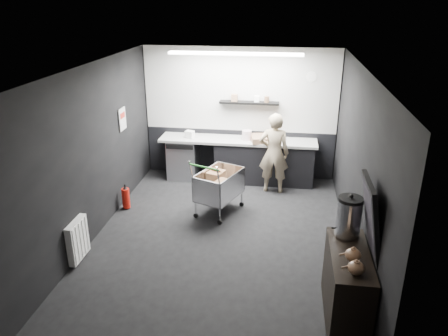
# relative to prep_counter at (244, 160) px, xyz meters

# --- Properties ---
(floor) EXTENTS (5.50, 5.50, 0.00)m
(floor) POSITION_rel_prep_counter_xyz_m (-0.14, -2.42, -0.46)
(floor) COLOR black
(floor) RESTS_ON ground
(ceiling) EXTENTS (5.50, 5.50, 0.00)m
(ceiling) POSITION_rel_prep_counter_xyz_m (-0.14, -2.42, 2.24)
(ceiling) COLOR silver
(ceiling) RESTS_ON wall_back
(wall_back) EXTENTS (5.50, 0.00, 5.50)m
(wall_back) POSITION_rel_prep_counter_xyz_m (-0.14, 0.33, 0.89)
(wall_back) COLOR black
(wall_back) RESTS_ON floor
(wall_front) EXTENTS (5.50, 0.00, 5.50)m
(wall_front) POSITION_rel_prep_counter_xyz_m (-0.14, -5.17, 0.89)
(wall_front) COLOR black
(wall_front) RESTS_ON floor
(wall_left) EXTENTS (0.00, 5.50, 5.50)m
(wall_left) POSITION_rel_prep_counter_xyz_m (-2.14, -2.42, 0.89)
(wall_left) COLOR black
(wall_left) RESTS_ON floor
(wall_right) EXTENTS (0.00, 5.50, 5.50)m
(wall_right) POSITION_rel_prep_counter_xyz_m (1.86, -2.42, 0.89)
(wall_right) COLOR black
(wall_right) RESTS_ON floor
(kitchen_wall_panel) EXTENTS (3.95, 0.02, 1.70)m
(kitchen_wall_panel) POSITION_rel_prep_counter_xyz_m (-0.14, 0.31, 1.39)
(kitchen_wall_panel) COLOR silver
(kitchen_wall_panel) RESTS_ON wall_back
(dado_panel) EXTENTS (3.95, 0.02, 1.00)m
(dado_panel) POSITION_rel_prep_counter_xyz_m (-0.14, 0.31, 0.04)
(dado_panel) COLOR black
(dado_panel) RESTS_ON wall_back
(floating_shelf) EXTENTS (1.20, 0.22, 0.04)m
(floating_shelf) POSITION_rel_prep_counter_xyz_m (0.06, 0.20, 1.16)
(floating_shelf) COLOR black
(floating_shelf) RESTS_ON wall_back
(wall_clock) EXTENTS (0.20, 0.03, 0.20)m
(wall_clock) POSITION_rel_prep_counter_xyz_m (1.26, 0.30, 1.69)
(wall_clock) COLOR white
(wall_clock) RESTS_ON wall_back
(poster) EXTENTS (0.02, 0.30, 0.40)m
(poster) POSITION_rel_prep_counter_xyz_m (-2.12, -1.12, 1.09)
(poster) COLOR silver
(poster) RESTS_ON wall_left
(poster_red_band) EXTENTS (0.02, 0.22, 0.10)m
(poster_red_band) POSITION_rel_prep_counter_xyz_m (-2.11, -1.12, 1.16)
(poster_red_band) COLOR #B42116
(poster_red_band) RESTS_ON poster
(radiator) EXTENTS (0.10, 0.50, 0.60)m
(radiator) POSITION_rel_prep_counter_xyz_m (-2.08, -3.32, -0.11)
(radiator) COLOR white
(radiator) RESTS_ON wall_left
(ceiling_strip) EXTENTS (2.40, 0.20, 0.04)m
(ceiling_strip) POSITION_rel_prep_counter_xyz_m (-0.14, -0.57, 2.21)
(ceiling_strip) COLOR white
(ceiling_strip) RESTS_ON ceiling
(prep_counter) EXTENTS (3.20, 0.61, 0.90)m
(prep_counter) POSITION_rel_prep_counter_xyz_m (0.00, 0.00, 0.00)
(prep_counter) COLOR black
(prep_counter) RESTS_ON floor
(person) EXTENTS (0.59, 0.39, 1.59)m
(person) POSITION_rel_prep_counter_xyz_m (0.62, -0.45, 0.34)
(person) COLOR beige
(person) RESTS_ON floor
(shopping_cart) EXTENTS (0.89, 1.15, 1.05)m
(shopping_cart) POSITION_rel_prep_counter_xyz_m (-0.29, -1.49, 0.04)
(shopping_cart) COLOR silver
(shopping_cart) RESTS_ON floor
(sideboard) EXTENTS (0.51, 1.19, 1.79)m
(sideboard) POSITION_rel_prep_counter_xyz_m (1.63, -3.97, 0.11)
(sideboard) COLOR black
(sideboard) RESTS_ON floor
(fire_extinguisher) EXTENTS (0.14, 0.14, 0.46)m
(fire_extinguisher) POSITION_rel_prep_counter_xyz_m (-1.99, -1.61, -0.23)
(fire_extinguisher) COLOR #B8160C
(fire_extinguisher) RESTS_ON floor
(cardboard_box) EXTENTS (0.64, 0.54, 0.11)m
(cardboard_box) POSITION_rel_prep_counter_xyz_m (0.43, -0.05, 0.50)
(cardboard_box) COLOR #8C684B
(cardboard_box) RESTS_ON prep_counter
(pink_tub) EXTENTS (0.19, 0.19, 0.19)m
(pink_tub) POSITION_rel_prep_counter_xyz_m (0.05, 0.00, 0.54)
(pink_tub) COLOR silver
(pink_tub) RESTS_ON prep_counter
(white_container) EXTENTS (0.20, 0.18, 0.15)m
(white_container) POSITION_rel_prep_counter_xyz_m (-1.12, -0.05, 0.52)
(white_container) COLOR white
(white_container) RESTS_ON prep_counter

